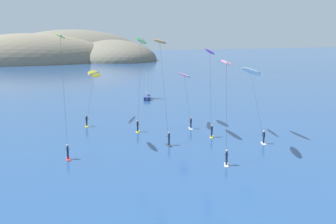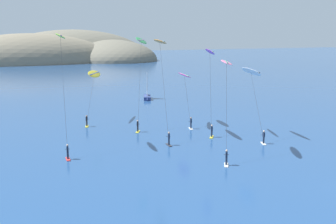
% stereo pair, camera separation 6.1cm
% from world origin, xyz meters
% --- Properties ---
extents(headland_island, '(124.78, 65.65, 31.37)m').
position_xyz_m(headland_island, '(7.10, 191.39, 0.00)').
color(headland_island, '#6B6656').
rests_on(headland_island, ground).
extents(sailboat_near, '(3.10, 5.85, 5.70)m').
position_xyz_m(sailboat_near, '(2.00, 58.07, 0.64)').
color(sailboat_near, navy).
rests_on(sailboat_near, ground).
extents(kitesurfer_purple, '(2.94, 5.66, 11.56)m').
position_xyz_m(kitesurfer_purple, '(-1.75, 26.33, 10.09)').
color(kitesurfer_purple, yellow).
rests_on(kitesurfer_purple, ground).
extents(kitesurfer_green, '(4.63, 7.15, 13.05)m').
position_xyz_m(kitesurfer_green, '(-8.40, 34.52, 11.67)').
color(kitesurfer_green, yellow).
rests_on(kitesurfer_green, ground).
extents(kitesurfer_magenta, '(2.59, 7.30, 7.75)m').
position_xyz_m(kitesurfer_magenta, '(-1.94, 33.27, 6.85)').
color(kitesurfer_magenta, silver).
rests_on(kitesurfer_magenta, ground).
extents(kitesurfer_white, '(2.82, 8.15, 9.17)m').
position_xyz_m(kitesurfer_white, '(2.46, 22.73, 8.06)').
color(kitesurfer_white, silver).
rests_on(kitesurfer_white, ground).
extents(kitesurfer_orange, '(2.95, 9.56, 12.81)m').
position_xyz_m(kitesurfer_orange, '(-8.22, 28.00, 11.60)').
color(kitesurfer_orange, '#2D2D33').
rests_on(kitesurfer_orange, ground).
extents(kitesurfer_pink, '(4.89, 7.56, 10.65)m').
position_xyz_m(kitesurfer_pink, '(-5.14, 16.97, 9.48)').
color(kitesurfer_pink, silver).
rests_on(kitesurfer_pink, ground).
extents(kitesurfer_yellow, '(4.99, 8.08, 7.85)m').
position_xyz_m(kitesurfer_yellow, '(-13.56, 41.63, 6.85)').
color(kitesurfer_yellow, yellow).
rests_on(kitesurfer_yellow, ground).
extents(kitesurfer_lime, '(2.04, 8.66, 13.58)m').
position_xyz_m(kitesurfer_lime, '(-21.14, 27.09, 11.93)').
color(kitesurfer_lime, red).
rests_on(kitesurfer_lime, ground).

